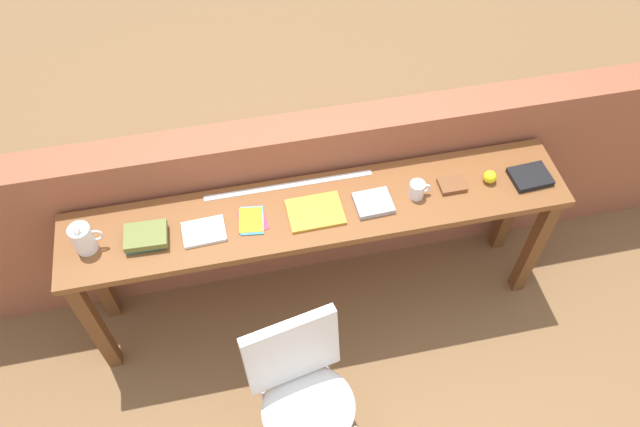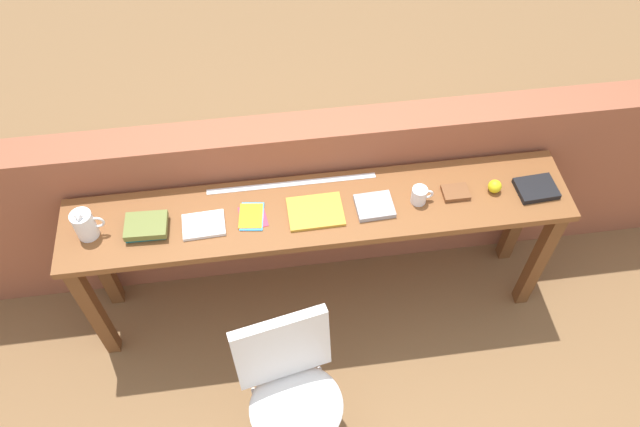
# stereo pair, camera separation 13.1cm
# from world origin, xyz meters

# --- Properties ---
(ground_plane) EXTENTS (40.00, 40.00, 0.00)m
(ground_plane) POSITION_xyz_m (0.00, 0.00, 0.00)
(ground_plane) COLOR brown
(brick_wall_back) EXTENTS (6.00, 0.20, 1.12)m
(brick_wall_back) POSITION_xyz_m (0.00, 0.64, 0.56)
(brick_wall_back) COLOR #935138
(brick_wall_back) RESTS_ON ground
(sideboard) EXTENTS (2.50, 0.44, 0.88)m
(sideboard) POSITION_xyz_m (0.00, 0.30, 0.74)
(sideboard) COLOR brown
(sideboard) RESTS_ON ground
(chair_white_moulded) EXTENTS (0.52, 0.53, 0.89)m
(chair_white_moulded) POSITION_xyz_m (-0.23, -0.44, 0.53)
(chair_white_moulded) COLOR white
(chair_white_moulded) RESTS_ON ground
(pitcher_white) EXTENTS (0.14, 0.10, 0.18)m
(pitcher_white) POSITION_xyz_m (-1.09, 0.29, 0.96)
(pitcher_white) COLOR white
(pitcher_white) RESTS_ON sideboard
(book_stack_leftmost) EXTENTS (0.20, 0.16, 0.05)m
(book_stack_leftmost) POSITION_xyz_m (-0.82, 0.28, 0.91)
(book_stack_leftmost) COLOR #19757A
(book_stack_leftmost) RESTS_ON sideboard
(magazine_cycling) EXTENTS (0.21, 0.16, 0.02)m
(magazine_cycling) POSITION_xyz_m (-0.56, 0.26, 0.89)
(magazine_cycling) COLOR white
(magazine_cycling) RESTS_ON sideboard
(pamphlet_pile_colourful) EXTENTS (0.15, 0.18, 0.01)m
(pamphlet_pile_colourful) POSITION_xyz_m (-0.33, 0.29, 0.88)
(pamphlet_pile_colourful) COLOR #E5334C
(pamphlet_pile_colourful) RESTS_ON sideboard
(book_open_centre) EXTENTS (0.27, 0.21, 0.02)m
(book_open_centre) POSITION_xyz_m (-0.02, 0.27, 0.89)
(book_open_centre) COLOR gold
(book_open_centre) RESTS_ON sideboard
(book_grey_hardcover) EXTENTS (0.19, 0.16, 0.03)m
(book_grey_hardcover) POSITION_xyz_m (0.27, 0.26, 0.89)
(book_grey_hardcover) COLOR #9E9EA3
(book_grey_hardcover) RESTS_ON sideboard
(mug) EXTENTS (0.11, 0.08, 0.09)m
(mug) POSITION_xyz_m (0.49, 0.28, 0.92)
(mug) COLOR white
(mug) RESTS_ON sideboard
(leather_journal_brown) EXTENTS (0.13, 0.10, 0.02)m
(leather_journal_brown) POSITION_xyz_m (0.68, 0.30, 0.89)
(leather_journal_brown) COLOR brown
(leather_journal_brown) RESTS_ON sideboard
(sports_ball_small) EXTENTS (0.07, 0.07, 0.07)m
(sports_ball_small) POSITION_xyz_m (0.88, 0.29, 0.91)
(sports_ball_small) COLOR yellow
(sports_ball_small) RESTS_ON sideboard
(book_repair_rightmost) EXTENTS (0.20, 0.17, 0.03)m
(book_repair_rightmost) POSITION_xyz_m (1.09, 0.27, 0.89)
(book_repair_rightmost) COLOR black
(book_repair_rightmost) RESTS_ON sideboard
(ruler_metal_back_edge) EXTENTS (0.85, 0.03, 0.00)m
(ruler_metal_back_edge) POSITION_xyz_m (-0.11, 0.47, 0.88)
(ruler_metal_back_edge) COLOR silver
(ruler_metal_back_edge) RESTS_ON sideboard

